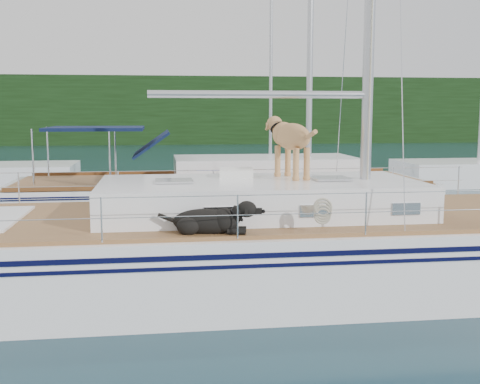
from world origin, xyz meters
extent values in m
plane|color=black|center=(0.00, 0.00, 0.00)|extent=(120.00, 120.00, 0.00)
cube|color=black|center=(0.00, 45.00, 3.00)|extent=(90.00, 3.00, 6.00)
cube|color=#595147|center=(0.00, 46.20, 0.60)|extent=(92.00, 1.00, 1.20)
cube|color=white|center=(0.00, 0.00, 0.50)|extent=(12.00, 3.80, 1.40)
cube|color=#98663C|center=(0.00, 0.00, 1.23)|extent=(11.52, 3.50, 0.06)
cube|color=white|center=(0.80, 0.00, 1.54)|extent=(5.20, 2.50, 0.55)
cylinder|color=silver|center=(0.80, 0.00, 3.21)|extent=(3.60, 0.12, 0.12)
cylinder|color=silver|center=(0.00, -1.75, 1.82)|extent=(10.56, 0.01, 0.01)
cylinder|color=silver|center=(0.00, 1.75, 1.82)|extent=(10.56, 0.01, 0.01)
cube|color=#1D2BBA|center=(0.23, 1.29, 1.29)|extent=(0.71, 0.55, 0.05)
cube|color=white|center=(0.49, 0.59, 1.88)|extent=(0.62, 0.53, 0.15)
torus|color=beige|center=(1.40, -1.68, 1.62)|extent=(0.35, 0.18, 0.33)
cube|color=white|center=(0.79, 6.18, 0.45)|extent=(11.00, 3.50, 1.30)
cube|color=#98663C|center=(0.79, 6.18, 1.10)|extent=(10.56, 3.29, 0.06)
cube|color=white|center=(1.99, 6.18, 1.45)|extent=(4.80, 2.30, 0.55)
cube|color=#0D1836|center=(-2.41, 6.18, 2.50)|extent=(2.40, 2.30, 0.08)
cube|color=white|center=(4.00, 16.00, 0.40)|extent=(7.20, 3.00, 1.10)
cylinder|color=silver|center=(4.00, 16.00, 6.00)|extent=(0.14, 0.14, 11.00)
cube|color=white|center=(12.00, 13.00, 0.40)|extent=(6.40, 3.00, 1.10)
camera|label=1|loc=(-0.86, -9.67, 2.94)|focal=45.00mm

